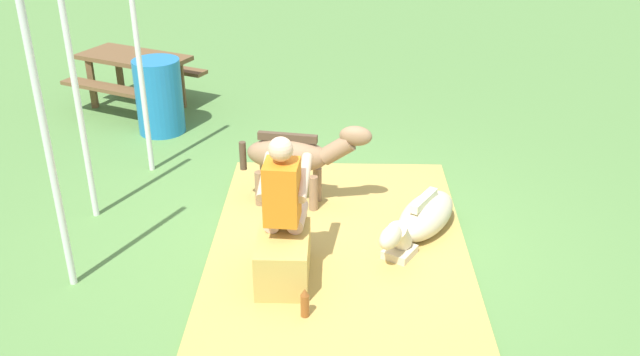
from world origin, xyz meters
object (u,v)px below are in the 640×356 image
at_px(hay_bale, 283,260).
at_px(water_barrel, 159,96).
at_px(soda_bottle, 305,304).
at_px(tent_pole_left, 48,150).
at_px(pony_lying, 422,219).
at_px(tent_pole_mid, 77,98).
at_px(person_seated, 284,198).
at_px(tent_pole_right, 140,64).
at_px(pony_standing, 297,156).
at_px(picnic_bench, 135,68).

bearing_deg(hay_bale, water_barrel, 28.77).
bearing_deg(soda_bottle, tent_pole_left, 77.94).
xyz_separation_m(pony_lying, tent_pole_left, (-0.84, 3.04, 1.06)).
xyz_separation_m(water_barrel, tent_pole_mid, (-2.19, 0.16, 0.77)).
height_order(person_seated, tent_pole_right, tent_pole_right).
bearing_deg(tent_pole_mid, tent_pole_right, -15.94).
bearing_deg(pony_standing, hay_bale, 178.33).
height_order(person_seated, tent_pole_mid, tent_pole_mid).
xyz_separation_m(pony_lying, water_barrel, (2.52, 3.05, 0.29)).
height_order(person_seated, picnic_bench, person_seated).
relative_size(tent_pole_mid, picnic_bench, 1.31).
height_order(person_seated, soda_bottle, person_seated).
xyz_separation_m(person_seated, pony_lying, (0.61, -1.24, -0.53)).
distance_m(soda_bottle, tent_pole_left, 2.32).
bearing_deg(tent_pole_right, pony_lying, -115.54).
bearing_deg(pony_lying, person_seated, 116.14).
xyz_separation_m(person_seated, tent_pole_right, (2.00, 1.68, 0.53)).
relative_size(pony_standing, tent_pole_left, 0.54).
bearing_deg(picnic_bench, water_barrel, -148.53).
relative_size(pony_lying, water_barrel, 1.35).
bearing_deg(hay_bale, pony_standing, -1.67).
xyz_separation_m(person_seated, pony_standing, (1.20, -0.03, -0.16)).
relative_size(water_barrel, picnic_bench, 0.50).
relative_size(pony_standing, tent_pole_right, 0.54).
bearing_deg(water_barrel, person_seated, -149.89).
bearing_deg(soda_bottle, tent_pole_right, 35.15).
relative_size(tent_pole_right, picnic_bench, 1.31).
xyz_separation_m(hay_bale, pony_lying, (0.77, -1.25, -0.03)).
bearing_deg(pony_lying, hay_bale, 121.67).
bearing_deg(hay_bale, person_seated, -2.82).
distance_m(tent_pole_mid, picnic_bench, 3.16).
height_order(pony_lying, water_barrel, water_barrel).
xyz_separation_m(soda_bottle, tent_pole_right, (2.66, 1.87, 1.11)).
bearing_deg(tent_pole_left, soda_bottle, -102.06).
bearing_deg(tent_pole_right, soda_bottle, -144.85).
relative_size(pony_standing, picnic_bench, 0.70).
bearing_deg(pony_standing, person_seated, 178.49).
bearing_deg(pony_lying, tent_pole_right, 64.46).
distance_m(pony_lying, picnic_bench, 4.95).
xyz_separation_m(water_barrel, picnic_bench, (0.87, 0.53, 0.10)).
bearing_deg(person_seated, soda_bottle, -163.44).
bearing_deg(picnic_bench, hay_bale, -150.65).
bearing_deg(tent_pole_mid, water_barrel, -4.29).
height_order(tent_pole_left, tent_pole_mid, same).
height_order(hay_bale, water_barrel, water_barrel).
xyz_separation_m(pony_standing, pony_lying, (-0.59, -1.21, -0.37)).
relative_size(person_seated, tent_pole_left, 0.53).
xyz_separation_m(hay_bale, tent_pole_right, (2.16, 1.67, 1.03)).
relative_size(water_barrel, tent_pole_mid, 0.38).
relative_size(water_barrel, tent_pole_right, 0.38).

